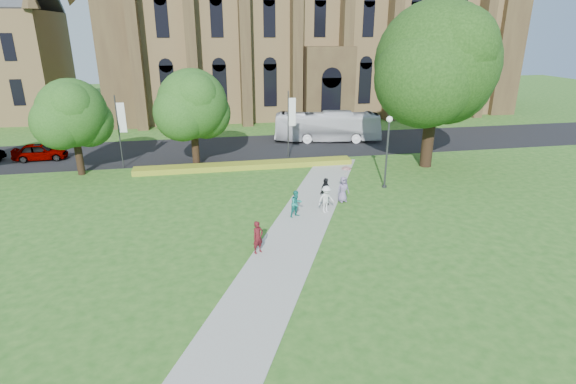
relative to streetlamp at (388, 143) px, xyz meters
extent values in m
plane|color=#275C1B|center=(-7.50, -6.50, -3.30)|extent=(160.00, 160.00, 0.00)
cube|color=black|center=(-7.50, 13.50, -3.29)|extent=(160.00, 10.00, 0.02)
cube|color=#B2B2A8|center=(-7.50, -5.50, -3.28)|extent=(15.58, 28.54, 0.04)
cube|color=gold|center=(-9.50, 6.70, -3.07)|extent=(18.00, 1.40, 0.45)
cube|color=brown|center=(2.50, 33.50, 5.20)|extent=(52.00, 16.00, 17.00)
cube|color=brown|center=(-22.00, 26.50, 7.20)|extent=(3.50, 3.50, 21.00)
cube|color=brown|center=(27.00, 26.50, 7.20)|extent=(3.50, 3.50, 21.00)
cube|color=brown|center=(2.50, 24.50, 1.20)|extent=(6.00, 2.50, 9.00)
cylinder|color=#38383D|center=(0.00, 0.00, -0.90)|extent=(0.14, 0.14, 4.80)
sphere|color=white|center=(0.00, 0.00, 1.72)|extent=(0.44, 0.44, 0.44)
cylinder|color=#38383D|center=(0.00, 0.00, -3.22)|extent=(0.36, 0.36, 0.15)
cylinder|color=#332114|center=(5.50, 4.50, 0.00)|extent=(0.96, 0.96, 6.60)
sphere|color=#17340E|center=(5.50, 4.50, 5.10)|extent=(9.60, 9.60, 9.60)
cylinder|color=#332114|center=(-22.50, 7.50, -1.37)|extent=(0.56, 0.56, 3.85)
sphere|color=#1F4A16|center=(-22.50, 7.50, 1.60)|extent=(5.20, 5.20, 5.20)
cylinder|color=#332114|center=(-13.50, 8.00, -1.23)|extent=(0.60, 0.60, 4.12)
sphere|color=#1F4A16|center=(-13.50, 8.00, 1.95)|extent=(5.60, 5.60, 5.60)
cylinder|color=#38383D|center=(-5.50, 8.70, -0.30)|extent=(0.10, 0.10, 6.00)
cube|color=white|center=(-5.15, 8.70, 0.90)|extent=(0.60, 0.02, 2.40)
cylinder|color=#38383D|center=(-19.50, 8.70, -0.30)|extent=(0.10, 0.10, 6.00)
cube|color=white|center=(-19.15, 8.70, 0.90)|extent=(0.60, 0.02, 2.40)
imported|color=silver|center=(-0.28, 14.74, -1.77)|extent=(11.11, 4.41, 3.02)
imported|color=gray|center=(-26.99, 12.54, -2.52)|extent=(4.49, 1.96, 1.50)
imported|color=#4F1217|center=(-10.36, -8.45, -2.39)|extent=(0.76, 0.69, 1.74)
imported|color=#197D71|center=(-7.46, -4.18, -2.42)|extent=(1.01, 0.93, 1.68)
imported|color=silver|center=(-5.49, -3.84, -2.38)|extent=(1.27, 0.95, 1.74)
imported|color=black|center=(-5.24, -2.70, -2.32)|extent=(1.10, 1.09, 1.87)
imported|color=slate|center=(-3.88, -2.27, -2.39)|extent=(0.95, 0.74, 1.73)
imported|color=#F0A9C4|center=(-3.70, -2.17, -1.24)|extent=(0.80, 0.80, 0.58)
camera|label=1|loc=(-12.73, -29.10, 7.61)|focal=28.00mm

